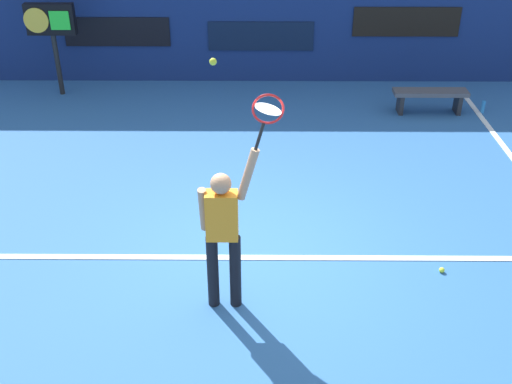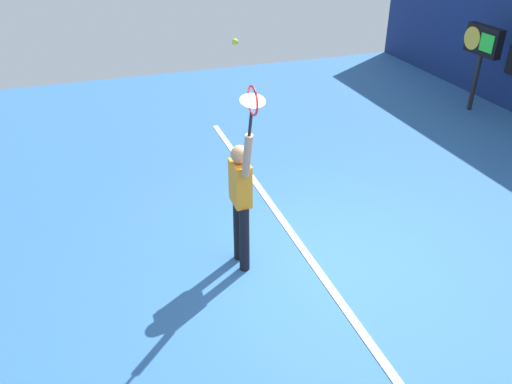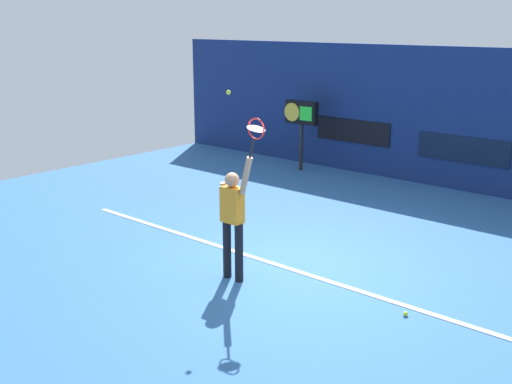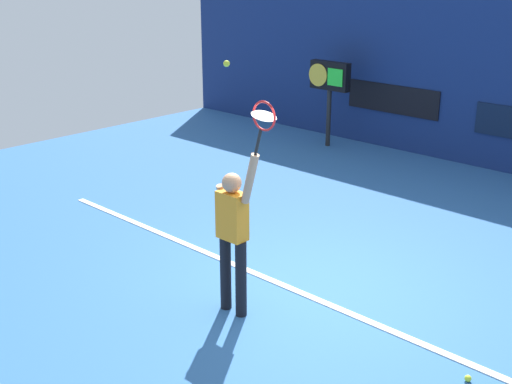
# 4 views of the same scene
# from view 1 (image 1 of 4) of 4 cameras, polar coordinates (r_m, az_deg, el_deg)

# --- Properties ---
(ground_plane) EXTENTS (18.00, 18.00, 0.00)m
(ground_plane) POSITION_cam_1_polar(r_m,az_deg,el_deg) (8.00, 0.40, -5.65)
(ground_plane) COLOR #2D609E
(back_wall) EXTENTS (18.00, 0.20, 3.29)m
(back_wall) POSITION_cam_1_polar(r_m,az_deg,el_deg) (13.29, 0.46, 16.99)
(back_wall) COLOR navy
(back_wall) RESTS_ON ground_plane
(sponsor_banner_center) EXTENTS (2.20, 0.03, 0.60)m
(sponsor_banner_center) POSITION_cam_1_polar(r_m,az_deg,el_deg) (13.35, 0.45, 14.10)
(sponsor_banner_center) COLOR #0C1933
(sponsor_banner_portside) EXTENTS (2.20, 0.03, 0.60)m
(sponsor_banner_portside) POSITION_cam_1_polar(r_m,az_deg,el_deg) (13.65, -12.64, 14.15)
(sponsor_banner_portside) COLOR black
(sponsor_banner_starboard) EXTENTS (2.20, 0.03, 0.60)m
(sponsor_banner_starboard) POSITION_cam_1_polar(r_m,az_deg,el_deg) (13.60, 13.65, 14.93)
(sponsor_banner_starboard) COLOR black
(court_baseline) EXTENTS (10.00, 0.10, 0.01)m
(court_baseline) POSITION_cam_1_polar(r_m,az_deg,el_deg) (7.91, 0.40, -6.05)
(court_baseline) COLOR white
(court_baseline) RESTS_ON ground_plane
(tennis_player) EXTENTS (0.64, 0.31, 1.98)m
(tennis_player) POSITION_cam_1_polar(r_m,az_deg,el_deg) (6.63, -3.06, -3.50)
(tennis_player) COLOR black
(tennis_player) RESTS_ON ground_plane
(tennis_racket) EXTENTS (0.39, 0.27, 0.63)m
(tennis_racket) POSITION_cam_1_polar(r_m,az_deg,el_deg) (5.97, 1.02, 7.33)
(tennis_racket) COLOR black
(tennis_ball) EXTENTS (0.07, 0.07, 0.07)m
(tennis_ball) POSITION_cam_1_polar(r_m,az_deg,el_deg) (5.79, -3.97, 11.85)
(tennis_ball) COLOR #CCE033
(scoreboard_clock) EXTENTS (0.96, 0.20, 1.83)m
(scoreboard_clock) POSITION_cam_1_polar(r_m,az_deg,el_deg) (13.13, -18.32, 14.44)
(scoreboard_clock) COLOR black
(scoreboard_clock) RESTS_ON ground_plane
(court_bench) EXTENTS (1.40, 0.36, 0.45)m
(court_bench) POSITION_cam_1_polar(r_m,az_deg,el_deg) (12.37, 15.70, 8.49)
(court_bench) COLOR #4C4C51
(court_bench) RESTS_ON ground_plane
(water_bottle) EXTENTS (0.07, 0.07, 0.24)m
(water_bottle) POSITION_cam_1_polar(r_m,az_deg,el_deg) (12.76, 20.12, 7.36)
(water_bottle) COLOR #338CD8
(water_bottle) RESTS_ON ground_plane
(spare_ball) EXTENTS (0.07, 0.07, 0.07)m
(spare_ball) POSITION_cam_1_polar(r_m,az_deg,el_deg) (8.00, 16.69, -6.87)
(spare_ball) COLOR #CCE033
(spare_ball) RESTS_ON ground_plane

